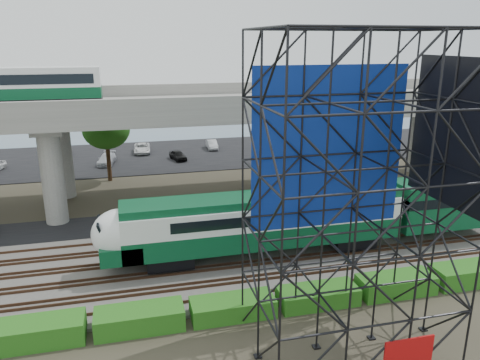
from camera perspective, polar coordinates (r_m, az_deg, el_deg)
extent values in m
plane|color=#474233|center=(30.26, -4.66, -12.09)|extent=(140.00, 140.00, 0.00)
cube|color=slate|center=(31.97, -5.26, -10.24)|extent=(90.00, 12.00, 0.20)
cube|color=black|center=(39.69, -7.16, -4.86)|extent=(90.00, 5.00, 0.08)
cube|color=black|center=(62.08, -9.84, 2.96)|extent=(90.00, 18.00, 0.08)
cube|color=slate|center=(83.60, -11.03, 6.41)|extent=(140.00, 40.00, 0.03)
cube|color=#472D1E|center=(27.80, -3.72, -14.22)|extent=(90.00, 0.08, 0.16)
cube|color=#472D1E|center=(29.02, -4.24, -12.79)|extent=(90.00, 0.08, 0.16)
cube|color=#472D1E|center=(29.51, -4.43, -12.27)|extent=(90.00, 0.08, 0.16)
cube|color=#472D1E|center=(30.76, -4.89, -11.00)|extent=(90.00, 0.08, 0.16)
cube|color=#472D1E|center=(31.25, -5.06, -10.53)|extent=(90.00, 0.08, 0.16)
cube|color=#472D1E|center=(32.53, -5.47, -9.39)|extent=(90.00, 0.08, 0.16)
cube|color=#472D1E|center=(33.02, -5.62, -8.98)|extent=(90.00, 0.08, 0.16)
cube|color=#472D1E|center=(34.32, -5.98, -7.96)|extent=(90.00, 0.08, 0.16)
cube|color=#472D1E|center=(34.82, -6.11, -7.58)|extent=(90.00, 0.08, 0.16)
cube|color=#472D1E|center=(36.13, -6.43, -6.66)|extent=(90.00, 0.08, 0.16)
cube|color=black|center=(31.47, -8.58, -9.38)|extent=(3.00, 2.20, 0.90)
cube|color=black|center=(34.90, 13.33, -6.96)|extent=(3.00, 2.20, 0.90)
cube|color=#0A4626|center=(32.12, 3.01, -6.39)|extent=(19.00, 3.00, 1.40)
cube|color=silver|center=(31.58, 3.05, -3.97)|extent=(19.00, 3.00, 1.50)
cube|color=#0A4626|center=(31.24, 3.08, -2.26)|extent=(19.00, 2.60, 0.50)
cube|color=black|center=(31.85, 4.78, -3.73)|extent=(15.00, 3.06, 0.70)
ellipsoid|color=silver|center=(30.56, -14.38, -6.34)|extent=(3.60, 3.00, 3.20)
cube|color=#0A4626|center=(30.98, -14.24, -8.13)|extent=(2.60, 3.00, 1.10)
cube|color=black|center=(30.42, -16.53, -5.60)|extent=(0.48, 2.00, 1.09)
cube|color=#0A4626|center=(38.05, 23.67, -2.48)|extent=(8.00, 3.00, 3.40)
cube|color=#9E9B93|center=(42.83, -8.50, 8.55)|extent=(80.00, 12.00, 1.20)
cube|color=#9E9B93|center=(37.01, -7.66, 9.12)|extent=(80.00, 0.50, 1.10)
cube|color=#9E9B93|center=(48.38, -9.26, 10.82)|extent=(80.00, 0.50, 1.10)
cylinder|color=#9E9B93|center=(40.58, -21.88, 0.41)|extent=(1.80, 1.80, 8.00)
cylinder|color=#9E9B93|center=(47.30, -20.84, 2.73)|extent=(1.80, 1.80, 8.00)
cube|color=#9E9B93|center=(43.19, -21.84, 6.40)|extent=(2.40, 9.00, 0.60)
cylinder|color=#9E9B93|center=(42.52, 5.80, 2.27)|extent=(1.80, 1.80, 8.00)
cylinder|color=#9E9B93|center=(48.98, 3.05, 4.26)|extent=(1.80, 1.80, 8.00)
cube|color=#9E9B93|center=(45.02, 4.43, 7.92)|extent=(2.40, 9.00, 0.60)
cylinder|color=#9E9B93|center=(51.35, 25.11, 3.27)|extent=(1.80, 1.80, 8.00)
cylinder|color=#9E9B93|center=(56.82, 20.77, 4.94)|extent=(1.80, 1.80, 8.00)
cube|color=#9E9B93|center=(53.44, 23.28, 8.02)|extent=(2.40, 9.00, 0.60)
cube|color=black|center=(43.22, -24.46, 8.60)|extent=(12.00, 2.50, 0.70)
cube|color=#0A4626|center=(43.13, -24.59, 9.65)|extent=(12.00, 2.50, 0.90)
cube|color=silver|center=(43.04, -24.77, 11.09)|extent=(12.00, 2.50, 1.30)
cube|color=black|center=(43.03, -24.78, 11.16)|extent=(11.00, 2.56, 0.80)
cube|color=silver|center=(42.99, -24.90, 12.15)|extent=(12.00, 2.40, 0.30)
cube|color=navy|center=(24.05, 10.78, 3.79)|extent=(8.10, 0.08, 8.25)
cube|color=black|center=(23.61, 24.20, 5.36)|extent=(0.06, 5.40, 6.75)
cube|color=#AC0C0C|center=(23.16, 19.83, -19.35)|extent=(2.40, 0.08, 1.60)
cube|color=black|center=(25.32, 12.58, -18.73)|extent=(9.36, 6.36, 0.08)
cube|color=#1C5D15|center=(26.46, -23.48, -16.67)|extent=(4.60, 1.80, 1.20)
cube|color=#1C5D15|center=(26.00, -12.13, -16.23)|extent=(4.60, 1.80, 1.15)
cube|color=#1C5D15|center=(26.52, -0.88, -15.25)|extent=(4.60, 1.80, 1.03)
cube|color=#1C5D15|center=(27.91, 9.46, -13.76)|extent=(4.60, 1.80, 1.01)
cube|color=#1C5D15|center=(30.05, 18.47, -11.99)|extent=(4.60, 1.80, 1.12)
cube|color=#1C5D15|center=(32.82, 26.01, -10.28)|extent=(4.60, 1.80, 1.20)
cylinder|color=#382314|center=(44.41, 10.60, 0.55)|extent=(0.44, 0.44, 4.80)
ellipsoid|color=#1C5D15|center=(43.65, 10.83, 4.59)|extent=(4.94, 4.94, 4.18)
cylinder|color=#382314|center=(51.71, -15.74, 2.50)|extent=(0.44, 0.44, 4.80)
ellipsoid|color=#1C5D15|center=(51.05, -16.02, 5.98)|extent=(4.94, 4.94, 4.18)
imported|color=#B2B6BB|center=(64.25, -20.83, 3.19)|extent=(1.48, 3.93, 1.28)
imported|color=silver|center=(58.93, -15.93, 2.48)|extent=(2.45, 4.51, 1.24)
imported|color=silver|center=(63.78, -11.85, 3.82)|extent=(2.26, 4.55, 1.24)
imported|color=black|center=(59.21, -7.57, 3.01)|extent=(2.20, 3.67, 1.17)
imported|color=#A1A3A9|center=(64.77, -3.43, 4.33)|extent=(1.38, 3.65, 1.19)
imported|color=white|center=(61.56, 3.42, 3.68)|extent=(2.47, 4.42, 1.21)
imported|color=#9B9EA2|center=(67.67, 5.96, 4.77)|extent=(2.48, 4.26, 1.11)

